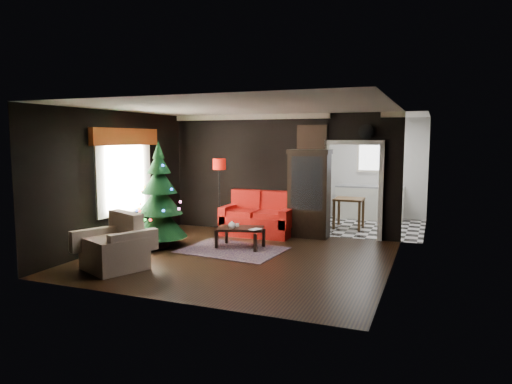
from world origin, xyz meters
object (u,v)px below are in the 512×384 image
at_px(armchair, 114,243).
at_px(coffee_table, 240,237).
at_px(kitchen_table, 349,213).
at_px(christmas_tree, 159,197).
at_px(teapot, 232,225).
at_px(wall_clock, 366,132).
at_px(curio_cabinet, 309,196).
at_px(floor_lamp, 220,200).
at_px(loveseat, 258,214).

height_order(armchair, coffee_table, armchair).
xyz_separation_m(coffee_table, kitchen_table, (1.68, 2.97, 0.16)).
height_order(christmas_tree, teapot, christmas_tree).
bearing_deg(wall_clock, teapot, -140.11).
distance_m(curio_cabinet, armchair, 4.48).
relative_size(coffee_table, wall_clock, 2.88).
bearing_deg(teapot, christmas_tree, -168.58).
height_order(floor_lamp, christmas_tree, christmas_tree).
relative_size(curio_cabinet, armchair, 1.99).
bearing_deg(armchair, curio_cabinet, 81.01).
distance_m(loveseat, teapot, 1.54).
height_order(curio_cabinet, wall_clock, wall_clock).
bearing_deg(wall_clock, floor_lamp, -167.37).
bearing_deg(floor_lamp, curio_cabinet, 15.05).
bearing_deg(curio_cabinet, teapot, -122.46).
distance_m(curio_cabinet, christmas_tree, 3.32).
bearing_deg(armchair, christmas_tree, 120.16).
distance_m(armchair, kitchen_table, 6.02).
bearing_deg(christmas_tree, loveseat, 51.62).
distance_m(floor_lamp, armchair, 3.26).
relative_size(loveseat, armchair, 1.78).
distance_m(christmas_tree, teapot, 1.61).
relative_size(loveseat, wall_clock, 5.31).
xyz_separation_m(floor_lamp, teapot, (0.87, -1.22, -0.33)).
xyz_separation_m(curio_cabinet, wall_clock, (1.20, 0.18, 1.43)).
relative_size(curio_cabinet, floor_lamp, 1.00).
bearing_deg(floor_lamp, christmas_tree, -112.12).
distance_m(curio_cabinet, coffee_table, 1.99).
xyz_separation_m(armchair, coffee_table, (1.39, 2.20, -0.24)).
bearing_deg(floor_lamp, teapot, -54.66).
bearing_deg(armchair, coffee_table, 81.64).
bearing_deg(coffee_table, wall_clock, 37.59).
height_order(coffee_table, teapot, teapot).
distance_m(curio_cabinet, wall_clock, 1.88).
xyz_separation_m(loveseat, wall_clock, (2.35, 0.40, 1.88)).
bearing_deg(coffee_table, teapot, -111.72).
bearing_deg(christmas_tree, wall_clock, 30.46).
bearing_deg(teapot, loveseat, 91.17).
distance_m(floor_lamp, wall_clock, 3.61).
bearing_deg(armchair, kitchen_table, 83.22).
distance_m(floor_lamp, coffee_table, 1.51).
distance_m(floor_lamp, teapot, 1.54).
xyz_separation_m(loveseat, curio_cabinet, (1.15, 0.22, 0.45)).
height_order(floor_lamp, kitchen_table, floor_lamp).
distance_m(loveseat, armchair, 3.74).
bearing_deg(kitchen_table, curio_cabinet, -114.44).
distance_m(armchair, teapot, 2.37).
distance_m(curio_cabinet, kitchen_table, 1.67).
relative_size(teapot, wall_clock, 0.52).
xyz_separation_m(curio_cabinet, floor_lamp, (-1.99, -0.53, -0.12)).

